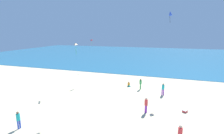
{
  "coord_description": "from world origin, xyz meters",
  "views": [
    {
      "loc": [
        5.04,
        -10.05,
        8.1
      ],
      "look_at": [
        0.0,
        5.91,
        4.57
      ],
      "focal_mm": 26.46,
      "sensor_mm": 36.0,
      "label": 1
    }
  ],
  "objects_px": {
    "cooler_box": "(185,111)",
    "person_3": "(163,88)",
    "person_2": "(180,133)",
    "person_5": "(18,119)",
    "kite_orange": "(76,44)",
    "kite_red": "(92,40)",
    "person_4": "(146,104)",
    "person_0": "(129,85)",
    "kite_blue": "(170,13)",
    "person_1": "(141,83)"
  },
  "relations": [
    {
      "from": "person_4",
      "to": "kite_blue",
      "type": "distance_m",
      "value": 12.24
    },
    {
      "from": "cooler_box",
      "to": "kite_orange",
      "type": "distance_m",
      "value": 13.13
    },
    {
      "from": "person_3",
      "to": "kite_red",
      "type": "height_order",
      "value": "kite_red"
    },
    {
      "from": "person_4",
      "to": "person_3",
      "type": "bearing_deg",
      "value": -77.76
    },
    {
      "from": "cooler_box",
      "to": "kite_blue",
      "type": "relative_size",
      "value": 0.42
    },
    {
      "from": "person_0",
      "to": "person_1",
      "type": "xyz_separation_m",
      "value": [
        1.88,
        -0.81,
        0.64
      ]
    },
    {
      "from": "cooler_box",
      "to": "person_1",
      "type": "relative_size",
      "value": 0.39
    },
    {
      "from": "person_1",
      "to": "person_2",
      "type": "bearing_deg",
      "value": 117.78
    },
    {
      "from": "kite_orange",
      "to": "kite_red",
      "type": "distance_m",
      "value": 19.05
    },
    {
      "from": "person_1",
      "to": "kite_red",
      "type": "bearing_deg",
      "value": -32.71
    },
    {
      "from": "cooler_box",
      "to": "person_3",
      "type": "height_order",
      "value": "person_3"
    },
    {
      "from": "person_5",
      "to": "person_1",
      "type": "bearing_deg",
      "value": 68.28
    },
    {
      "from": "kite_blue",
      "to": "person_5",
      "type": "bearing_deg",
      "value": -131.19
    },
    {
      "from": "cooler_box",
      "to": "person_0",
      "type": "bearing_deg",
      "value": 138.42
    },
    {
      "from": "person_0",
      "to": "kite_orange",
      "type": "bearing_deg",
      "value": -56.83
    },
    {
      "from": "person_4",
      "to": "kite_orange",
      "type": "distance_m",
      "value": 9.33
    },
    {
      "from": "person_0",
      "to": "person_5",
      "type": "xyz_separation_m",
      "value": [
        -6.63,
        -13.98,
        0.65
      ]
    },
    {
      "from": "person_2",
      "to": "kite_blue",
      "type": "bearing_deg",
      "value": -83.37
    },
    {
      "from": "cooler_box",
      "to": "person_5",
      "type": "xyz_separation_m",
      "value": [
        -13.9,
        -7.53,
        0.79
      ]
    },
    {
      "from": "kite_orange",
      "to": "person_5",
      "type": "bearing_deg",
      "value": -120.67
    },
    {
      "from": "person_3",
      "to": "person_2",
      "type": "bearing_deg",
      "value": 9.39
    },
    {
      "from": "person_4",
      "to": "person_5",
      "type": "relative_size",
      "value": 1.04
    },
    {
      "from": "person_4",
      "to": "kite_red",
      "type": "relative_size",
      "value": 1.37
    },
    {
      "from": "cooler_box",
      "to": "person_2",
      "type": "bearing_deg",
      "value": -99.83
    },
    {
      "from": "person_2",
      "to": "kite_orange",
      "type": "xyz_separation_m",
      "value": [
        -9.97,
        3.08,
        5.98
      ]
    },
    {
      "from": "person_0",
      "to": "person_2",
      "type": "height_order",
      "value": "person_2"
    },
    {
      "from": "person_0",
      "to": "person_3",
      "type": "height_order",
      "value": "person_3"
    },
    {
      "from": "person_1",
      "to": "person_2",
      "type": "relative_size",
      "value": 0.98
    },
    {
      "from": "person_3",
      "to": "kite_orange",
      "type": "xyz_separation_m",
      "value": [
        -8.68,
        -6.76,
        5.97
      ]
    },
    {
      "from": "person_3",
      "to": "kite_orange",
      "type": "distance_m",
      "value": 12.51
    },
    {
      "from": "cooler_box",
      "to": "person_4",
      "type": "height_order",
      "value": "person_4"
    },
    {
      "from": "kite_red",
      "to": "person_0",
      "type": "bearing_deg",
      "value": -41.44
    },
    {
      "from": "person_3",
      "to": "kite_orange",
      "type": "bearing_deg",
      "value": -50.2
    },
    {
      "from": "person_5",
      "to": "kite_orange",
      "type": "bearing_deg",
      "value": 70.47
    },
    {
      "from": "person_3",
      "to": "person_4",
      "type": "bearing_deg",
      "value": -14.02
    },
    {
      "from": "person_2",
      "to": "person_5",
      "type": "distance_m",
      "value": 13.06
    },
    {
      "from": "person_1",
      "to": "person_4",
      "type": "relative_size",
      "value": 0.95
    },
    {
      "from": "person_2",
      "to": "person_5",
      "type": "bearing_deg",
      "value": 10.09
    },
    {
      "from": "person_0",
      "to": "person_1",
      "type": "bearing_deg",
      "value": 31.93
    },
    {
      "from": "person_0",
      "to": "person_3",
      "type": "bearing_deg",
      "value": 31.15
    },
    {
      "from": "person_0",
      "to": "kite_blue",
      "type": "distance_m",
      "value": 11.5
    },
    {
      "from": "person_1",
      "to": "person_5",
      "type": "height_order",
      "value": "person_5"
    },
    {
      "from": "cooler_box",
      "to": "person_3",
      "type": "relative_size",
      "value": 0.38
    },
    {
      "from": "kite_blue",
      "to": "person_1",
      "type": "bearing_deg",
      "value": -172.42
    },
    {
      "from": "person_0",
      "to": "person_1",
      "type": "relative_size",
      "value": 0.45
    },
    {
      "from": "person_0",
      "to": "person_5",
      "type": "relative_size",
      "value": 0.45
    },
    {
      "from": "kite_blue",
      "to": "kite_orange",
      "type": "bearing_deg",
      "value": -136.05
    },
    {
      "from": "person_4",
      "to": "person_5",
      "type": "xyz_separation_m",
      "value": [
        -10.04,
        -6.16,
        -0.04
      ]
    },
    {
      "from": "cooler_box",
      "to": "kite_orange",
      "type": "xyz_separation_m",
      "value": [
        -10.95,
        -2.56,
        6.79
      ]
    },
    {
      "from": "person_2",
      "to": "kite_blue",
      "type": "relative_size",
      "value": 1.09
    }
  ]
}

